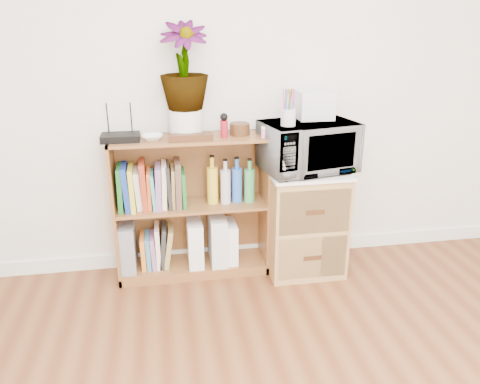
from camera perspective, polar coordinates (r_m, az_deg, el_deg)
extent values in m
cube|color=white|center=(3.45, 0.04, -7.17)|extent=(4.00, 0.02, 0.10)
cube|color=brown|center=(3.11, -5.89, -1.87)|extent=(1.00, 0.30, 0.95)
cube|color=#9E7542|center=(3.22, 7.75, -3.57)|extent=(0.50, 0.45, 0.70)
imported|color=silver|center=(3.03, 8.27, 5.50)|extent=(0.64, 0.50, 0.32)
cylinder|color=silver|center=(2.88, 5.91, 9.04)|extent=(0.09, 0.09, 0.10)
cube|color=silver|center=(3.09, 9.08, 10.42)|extent=(0.22, 0.19, 0.18)
cube|color=black|center=(2.94, -14.37, 6.47)|extent=(0.23, 0.16, 0.04)
imported|color=white|center=(2.92, -10.66, 6.57)|extent=(0.13, 0.13, 0.03)
cylinder|color=silver|center=(2.96, -6.59, 8.34)|extent=(0.20, 0.20, 0.17)
imported|color=#2D7131|center=(2.91, -6.87, 15.00)|extent=(0.29, 0.29, 0.52)
cube|color=#341B0E|center=(2.86, -6.04, 6.61)|extent=(0.27, 0.07, 0.04)
cylinder|color=maroon|center=(2.93, -1.96, 7.69)|extent=(0.05, 0.05, 0.11)
cylinder|color=#361E0E|center=(3.00, -0.04, 7.68)|extent=(0.13, 0.13, 0.07)
cube|color=pink|center=(2.94, 3.52, 7.20)|extent=(0.11, 0.04, 0.06)
cube|color=gray|center=(3.22, -13.47, -6.36)|extent=(0.10, 0.26, 0.32)
cube|color=white|center=(3.20, -5.52, -6.04)|extent=(0.10, 0.25, 0.31)
cube|color=silver|center=(3.21, -2.77, -5.68)|extent=(0.11, 0.27, 0.33)
cube|color=white|center=(3.23, -1.31, -6.00)|extent=(0.09, 0.23, 0.28)
cube|color=#1B6520|center=(3.06, -14.35, 0.56)|extent=(0.04, 0.20, 0.29)
cube|color=navy|center=(3.05, -13.68, 0.64)|extent=(0.05, 0.20, 0.29)
cube|color=gold|center=(3.05, -13.00, 0.58)|extent=(0.03, 0.20, 0.28)
cube|color=silver|center=(3.05, -12.31, 0.34)|extent=(0.04, 0.20, 0.25)
cube|color=#99301A|center=(3.04, -11.65, 0.93)|extent=(0.04, 0.20, 0.31)
cube|color=orange|center=(3.05, -11.01, 0.36)|extent=(0.02, 0.20, 0.24)
cube|color=teal|center=(3.05, -10.52, 0.31)|extent=(0.03, 0.20, 0.23)
cube|color=slate|center=(3.05, -9.93, 0.75)|extent=(0.04, 0.20, 0.28)
cube|color=#FFEFC6|center=(3.04, -9.24, 0.84)|extent=(0.04, 0.20, 0.29)
cube|color=black|center=(3.04, -8.68, 0.87)|extent=(0.03, 0.20, 0.28)
cube|color=tan|center=(3.05, -8.17, 0.65)|extent=(0.03, 0.20, 0.26)
cube|color=brown|center=(3.04, -7.58, 1.10)|extent=(0.04, 0.20, 0.30)
cube|color=#1B6522|center=(3.05, -6.91, 0.55)|extent=(0.03, 0.20, 0.24)
cylinder|color=gold|center=(3.05, -3.40, 1.45)|extent=(0.07, 0.07, 0.31)
cylinder|color=silver|center=(3.07, -1.83, 1.32)|extent=(0.07, 0.07, 0.29)
cylinder|color=blue|center=(3.08, -0.39, 1.45)|extent=(0.07, 0.07, 0.30)
cylinder|color=#389A52|center=(3.09, 1.09, 1.44)|extent=(0.07, 0.07, 0.28)
cube|color=orange|center=(3.23, -11.69, -7.04)|extent=(0.03, 0.19, 0.22)
cube|color=teal|center=(3.23, -11.11, -6.98)|extent=(0.03, 0.19, 0.23)
cube|color=#956496|center=(3.23, -10.52, -6.97)|extent=(0.04, 0.19, 0.23)
cube|color=#FFD7C6|center=(3.21, -9.97, -6.44)|extent=(0.03, 0.19, 0.29)
cube|color=#282828|center=(3.21, -9.38, -6.42)|extent=(0.06, 0.19, 0.29)
cube|color=#998446|center=(3.22, -8.74, -6.51)|extent=(0.08, 0.19, 0.27)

